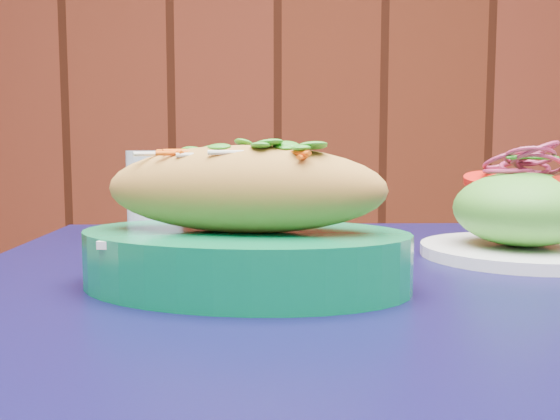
{
  "coord_description": "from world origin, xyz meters",
  "views": [
    {
      "loc": [
        0.0,
        0.63,
        0.87
      ],
      "look_at": [
        0.0,
        1.19,
        0.81
      ],
      "focal_mm": 40.0,
      "sensor_mm": 36.0,
      "label": 1
    }
  ],
  "objects": [
    {
      "name": "cafe_table",
      "position": [
        0.1,
        1.16,
        0.66
      ],
      "size": [
        0.82,
        0.82,
        0.75
      ],
      "rotation": [
        0.0,
        0.0,
        0.03
      ],
      "color": "black",
      "rests_on": "ground"
    },
    {
      "name": "banh_mi_basket",
      "position": [
        -0.03,
        1.14,
        0.8
      ],
      "size": [
        0.3,
        0.23,
        0.13
      ],
      "rotation": [
        0.0,
        0.0,
        -0.19
      ],
      "color": "#066D3F",
      "rests_on": "cafe_table"
    },
    {
      "name": "salad_plate",
      "position": [
        0.26,
        1.28,
        0.79
      ],
      "size": [
        0.21,
        0.21,
        0.12
      ],
      "rotation": [
        0.0,
        0.0,
        -0.04
      ],
      "color": "white",
      "rests_on": "cafe_table"
    },
    {
      "name": "water_glass",
      "position": [
        -0.15,
        1.41,
        0.81
      ],
      "size": [
        0.07,
        0.07,
        0.11
      ],
      "primitive_type": "cylinder",
      "color": "silver",
      "rests_on": "cafe_table"
    }
  ]
}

